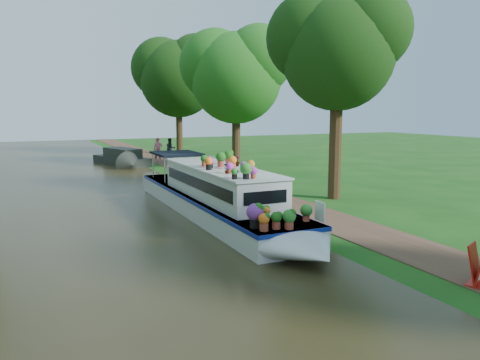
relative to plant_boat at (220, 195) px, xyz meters
name	(u,v)px	position (x,y,z in m)	size (l,w,h in m)	color
ground	(296,221)	(2.25, -1.52, -0.85)	(100.00, 100.00, 0.00)	#144210
canal_water	(124,241)	(-3.75, -1.52, -0.84)	(10.00, 100.00, 0.02)	black
towpath	(324,218)	(3.45, -1.52, -0.84)	(2.20, 100.00, 0.03)	#462F21
plant_boat	(220,195)	(0.00, 0.00, 0.00)	(2.29, 13.52, 2.22)	silver
tree_near_overhang	(337,45)	(6.04, 1.55, 5.75)	(5.52, 5.28, 8.99)	black
tree_near_mid	(235,71)	(6.73, 13.56, 5.58)	(6.90, 6.60, 9.40)	black
tree_near_far	(178,73)	(6.23, 24.57, 6.20)	(7.59, 7.26, 10.30)	black
second_boat	(122,158)	(0.02, 18.19, -0.37)	(3.30, 6.47, 1.18)	black
sandwich_board	(479,267)	(2.70, -8.46, -0.41)	(0.63, 0.66, 0.91)	#AB160C
pedestrian_pink	(158,150)	(2.75, 18.72, 0.09)	(0.66, 0.44, 1.82)	#C35081
pedestrian_dark	(170,149)	(4.15, 20.21, 0.01)	(0.81, 0.63, 1.66)	black
verge_plant	(238,193)	(2.30, 3.48, -0.66)	(0.35, 0.31, 0.39)	#1C5F1F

